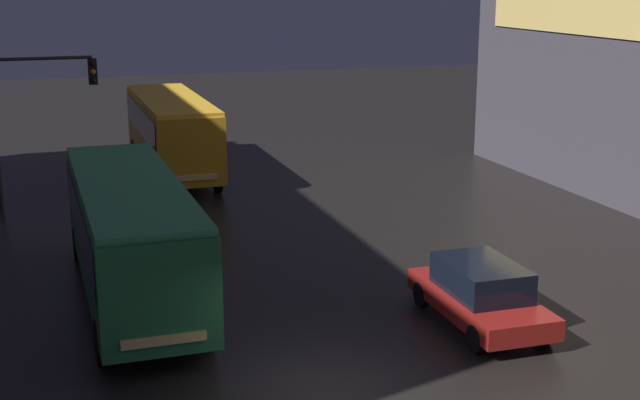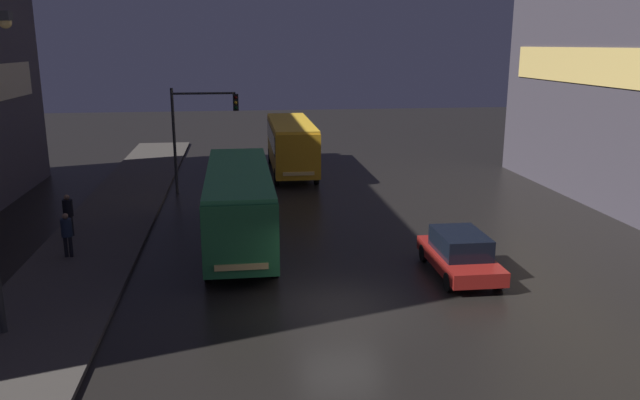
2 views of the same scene
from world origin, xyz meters
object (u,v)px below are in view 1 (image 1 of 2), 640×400
Objects in this scene: bus_far at (172,128)px; car_taxi at (481,293)px; bus_near at (131,227)px; traffic_light_main at (33,103)px.

bus_far is 2.25× the size of car_taxi.
bus_near is 8.93m from car_taxi.
bus_near is at bearing -28.72° from car_taxi.
car_taxi is at bearing 150.43° from bus_near.
bus_near is 2.37× the size of car_taxi.
bus_near is at bearing -77.90° from traffic_light_main.
traffic_light_main reaches higher than bus_far.
traffic_light_main reaches higher than car_taxi.
bus_far is 19.32m from car_taxi.
bus_far is 7.44m from traffic_light_main.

